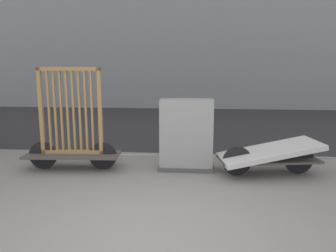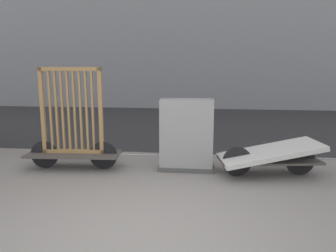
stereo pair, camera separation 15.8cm
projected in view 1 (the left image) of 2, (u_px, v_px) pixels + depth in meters
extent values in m
plane|color=gray|center=(148.00, 242.00, 3.65)|extent=(60.00, 60.00, 0.00)
cube|color=#2D2D30|center=(182.00, 123.00, 11.55)|extent=(56.00, 8.34, 0.01)
cube|color=#4C4742|center=(73.00, 155.00, 6.24)|extent=(1.81, 0.73, 0.04)
cylinder|color=black|center=(103.00, 156.00, 6.23)|extent=(0.53, 0.07, 0.53)
cylinder|color=black|center=(43.00, 155.00, 6.26)|extent=(0.53, 0.07, 0.53)
cylinder|color=gray|center=(137.00, 155.00, 6.21)|extent=(0.70, 0.07, 0.03)
cube|color=#A87F4C|center=(73.00, 152.00, 6.23)|extent=(1.18, 0.14, 0.07)
cube|color=#A87F4C|center=(68.00, 69.00, 5.96)|extent=(1.18, 0.14, 0.07)
cube|color=#A87F4C|center=(41.00, 111.00, 6.11)|extent=(0.07, 0.07, 1.63)
cube|color=#A87F4C|center=(100.00, 111.00, 6.08)|extent=(0.07, 0.07, 1.63)
cube|color=#A87F4C|center=(49.00, 111.00, 6.11)|extent=(0.04, 0.05, 1.56)
cube|color=#A87F4C|center=(55.00, 111.00, 6.11)|extent=(0.04, 0.05, 1.56)
cube|color=#A87F4C|center=(61.00, 111.00, 6.10)|extent=(0.04, 0.05, 1.56)
cube|color=#A87F4C|center=(67.00, 111.00, 6.10)|extent=(0.04, 0.05, 1.56)
cube|color=#A87F4C|center=(74.00, 111.00, 6.10)|extent=(0.04, 0.05, 1.56)
cube|color=#A87F4C|center=(80.00, 111.00, 6.09)|extent=(0.04, 0.05, 1.56)
cube|color=#A87F4C|center=(86.00, 111.00, 6.09)|extent=(0.04, 0.05, 1.56)
cube|color=#A87F4C|center=(92.00, 111.00, 6.09)|extent=(0.04, 0.05, 1.56)
cube|color=#4C4742|center=(268.00, 159.00, 5.92)|extent=(1.85, 0.90, 0.04)
cylinder|color=black|center=(299.00, 160.00, 5.97)|extent=(0.53, 0.12, 0.53)
cylinder|color=black|center=(237.00, 161.00, 5.88)|extent=(0.53, 0.12, 0.53)
cylinder|color=gray|center=(334.00, 158.00, 6.01)|extent=(0.70, 0.14, 0.03)
cube|color=silver|center=(269.00, 152.00, 5.90)|extent=(1.86, 1.13, 0.40)
cube|color=#4C4C4C|center=(186.00, 167.00, 6.27)|extent=(1.05, 0.46, 0.08)
cube|color=gray|center=(186.00, 135.00, 6.15)|extent=(0.99, 0.40, 1.35)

